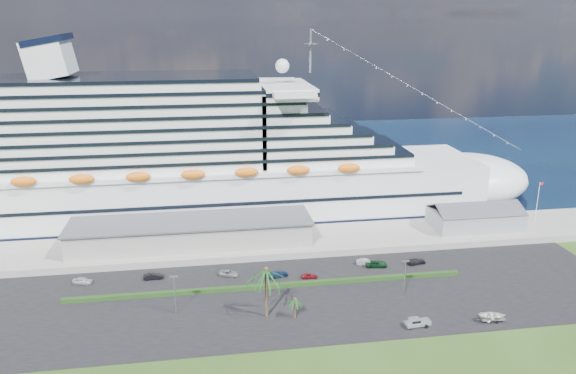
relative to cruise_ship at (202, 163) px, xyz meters
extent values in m
plane|color=#284517|center=(21.53, -64.00, -16.69)|extent=(420.00, 420.00, 0.00)
cube|color=black|center=(21.53, -53.00, -16.63)|extent=(140.00, 38.00, 0.12)
cube|color=gray|center=(21.53, -24.00, -15.79)|extent=(240.00, 20.00, 1.80)
cube|color=black|center=(21.53, 66.00, -16.68)|extent=(420.00, 160.00, 0.02)
cube|color=silver|center=(1.53, 0.00, -8.69)|extent=(160.00, 30.00, 16.00)
ellipsoid|color=silver|center=(81.53, 0.00, -8.69)|extent=(40.00, 30.00, 16.00)
cube|color=black|center=(1.53, 0.00, -15.49)|extent=(164.00, 30.60, 2.40)
cube|color=silver|center=(-10.47, 0.00, 12.91)|extent=(128.00, 26.00, 24.80)
cube|color=silver|center=(24.33, 0.00, 20.71)|extent=(14.00, 38.00, 3.20)
cube|color=silver|center=(-38.47, 0.00, 30.31)|extent=(11.58, 14.00, 11.58)
cylinder|color=gray|center=(31.53, 0.00, 31.31)|extent=(0.70, 0.70, 12.00)
ellipsoid|color=orange|center=(-2.47, -15.80, 1.11)|extent=(90.00, 2.40, 2.60)
ellipsoid|color=orange|center=(-2.47, 15.80, 1.11)|extent=(90.00, 2.40, 2.60)
cube|color=black|center=(1.53, 0.00, -7.89)|extent=(144.00, 30.40, 0.90)
cube|color=gray|center=(-3.47, -24.00, -11.89)|extent=(60.00, 14.00, 6.00)
cube|color=#4C4C54|center=(-3.47, -24.00, -8.79)|extent=(61.00, 15.00, 0.40)
cube|color=gray|center=(73.53, -24.00, -12.49)|extent=(24.00, 12.00, 4.80)
cube|color=#4C4C54|center=(73.53, -27.00, -8.89)|extent=(24.00, 6.31, 2.74)
cube|color=#4C4C54|center=(73.53, -21.00, -8.89)|extent=(24.00, 6.31, 2.74)
cylinder|color=silver|center=(91.53, -24.00, -8.89)|extent=(0.16, 0.16, 12.00)
cube|color=red|center=(92.03, -24.00, -3.29)|extent=(1.00, 0.04, 0.70)
cube|color=black|center=(13.53, -48.00, -16.12)|extent=(88.00, 1.10, 0.90)
cylinder|color=gray|center=(-6.47, -56.00, -12.57)|extent=(0.24, 0.24, 8.00)
cube|color=gray|center=(-6.47, -56.00, -8.47)|extent=(1.60, 0.35, 0.35)
cylinder|color=gray|center=(41.53, -56.00, -12.57)|extent=(0.24, 0.24, 8.00)
cube|color=gray|center=(41.53, -56.00, -8.47)|extent=(1.60, 0.35, 0.35)
cylinder|color=#47301E|center=(11.53, -60.00, -11.44)|extent=(0.54, 0.54, 10.50)
sphere|color=#47301E|center=(11.53, -60.00, -6.19)|extent=(0.98, 0.98, 0.98)
cylinder|color=#47301E|center=(17.03, -61.50, -14.59)|extent=(0.35, 0.35, 4.20)
sphere|color=#47301E|center=(17.03, -61.50, -12.49)|extent=(0.73, 0.73, 0.73)
imported|color=#B4B3B5|center=(-27.57, -39.65, -15.83)|extent=(4.70, 2.83, 1.50)
imported|color=black|center=(-12.05, -39.71, -15.85)|extent=(4.45, 1.70, 1.45)
imported|color=#93969B|center=(5.02, -40.70, -15.94)|extent=(5.03, 3.77, 1.27)
imported|color=navy|center=(15.96, -42.93, -15.83)|extent=(5.51, 3.38, 1.49)
imported|color=maroon|center=(23.12, -44.79, -15.95)|extent=(3.83, 1.85, 1.26)
imported|color=#A1A1A7|center=(37.95, -39.79, -15.84)|extent=(4.71, 2.73, 1.47)
imported|color=#0D3618|center=(40.17, -41.10, -15.83)|extent=(5.66, 3.25, 1.48)
imported|color=black|center=(50.18, -41.11, -15.87)|extent=(5.15, 2.89, 1.41)
cylinder|color=black|center=(38.20, -69.14, -16.21)|extent=(0.75, 0.32, 0.73)
cylinder|color=black|center=(38.20, -67.41, -16.21)|extent=(0.75, 0.32, 0.73)
cylinder|color=black|center=(41.40, -69.14, -16.21)|extent=(0.75, 0.32, 0.73)
cylinder|color=black|center=(41.40, -67.41, -16.21)|extent=(0.75, 0.32, 0.73)
cube|color=silver|center=(39.94, -68.28, -15.89)|extent=(5.07, 2.25, 0.64)
cube|color=silver|center=(41.27, -68.28, -15.52)|extent=(2.34, 1.97, 0.50)
cube|color=silver|center=(39.30, -68.28, -15.25)|extent=(2.15, 1.90, 0.87)
cube|color=black|center=(39.30, -68.28, -15.16)|extent=(1.98, 1.93, 0.50)
cube|color=silver|center=(37.84, -68.28, -15.71)|extent=(0.97, 1.80, 0.32)
cube|color=gray|center=(55.26, -68.71, -16.00)|extent=(4.93, 2.12, 0.13)
cylinder|color=gray|center=(53.06, -68.71, -16.00)|extent=(2.30, 0.25, 0.08)
cylinder|color=black|center=(55.68, -69.65, -16.24)|extent=(0.68, 0.28, 0.67)
cylinder|color=black|center=(55.68, -67.77, -16.24)|extent=(0.68, 0.28, 0.67)
imported|color=silver|center=(55.26, -68.71, -15.39)|extent=(5.57, 4.16, 1.10)
camera|label=1|loc=(0.48, -159.01, 41.31)|focal=35.00mm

